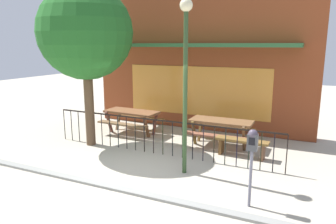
% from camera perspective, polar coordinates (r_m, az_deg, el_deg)
% --- Properties ---
extents(ground, '(40.00, 40.00, 0.00)m').
position_cam_1_polar(ground, '(7.53, -7.47, -11.14)').
color(ground, '#B4AB97').
extents(pub_storefront, '(7.85, 1.40, 4.60)m').
position_cam_1_polar(pub_storefront, '(11.27, 5.53, 8.70)').
color(pub_storefront, '#4D281E').
rests_on(pub_storefront, ground).
extents(patio_fence_front, '(6.62, 0.04, 0.97)m').
position_cam_1_polar(patio_fence_front, '(8.64, -1.80, -3.31)').
color(patio_fence_front, black).
rests_on(patio_fence_front, ground).
extents(picnic_table_left, '(1.85, 1.43, 0.79)m').
position_cam_1_polar(picnic_table_left, '(10.72, -6.49, -0.64)').
color(picnic_table_left, brown).
rests_on(picnic_table_left, ground).
extents(picnic_table_right, '(1.80, 1.36, 0.79)m').
position_cam_1_polar(picnic_table_right, '(9.49, 9.44, -2.40)').
color(picnic_table_right, brown).
rests_on(picnic_table_right, ground).
extents(patio_bench, '(1.41, 0.37, 0.48)m').
position_cam_1_polar(patio_bench, '(8.74, 13.01, -5.57)').
color(patio_bench, brown).
rests_on(patio_bench, ground).
extents(parking_meter_near, '(0.18, 0.17, 1.48)m').
position_cam_1_polar(parking_meter_near, '(5.92, 14.78, -6.17)').
color(parking_meter_near, slate).
rests_on(parking_meter_near, ground).
extents(street_tree, '(2.65, 2.65, 4.60)m').
position_cam_1_polar(street_tree, '(9.47, -14.50, 13.48)').
color(street_tree, brown).
rests_on(street_tree, ground).
extents(street_lamp, '(0.28, 0.28, 3.89)m').
position_cam_1_polar(street_lamp, '(7.05, 3.15, 8.71)').
color(street_lamp, '#2D4624').
rests_on(street_lamp, ground).
extents(curb_edge, '(10.99, 0.20, 0.11)m').
position_cam_1_polar(curb_edge, '(7.00, -10.61, -13.08)').
color(curb_edge, gray).
rests_on(curb_edge, ground).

